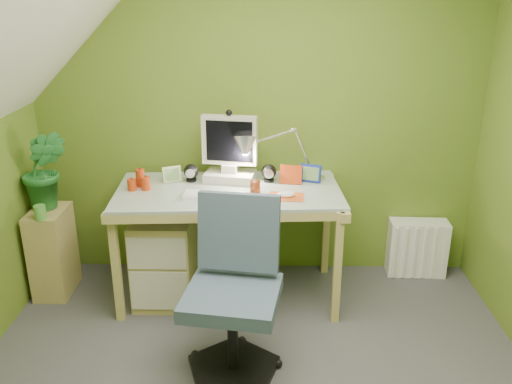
{
  "coord_description": "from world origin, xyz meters",
  "views": [
    {
      "loc": [
        0.05,
        -2.21,
        2.07
      ],
      "look_at": [
        0.0,
        1.0,
        0.85
      ],
      "focal_mm": 38.0,
      "sensor_mm": 36.0,
      "label": 1
    }
  ],
  "objects_px": {
    "side_ledge": "(53,252)",
    "potted_plant": "(45,170)",
    "radiator": "(417,248)",
    "desk_lamp": "(296,142)",
    "monitor": "(230,144)",
    "desk": "(230,243)",
    "task_chair": "(232,294)"
  },
  "relations": [
    {
      "from": "desk_lamp",
      "to": "side_ledge",
      "type": "relative_size",
      "value": 0.89
    },
    {
      "from": "potted_plant",
      "to": "task_chair",
      "type": "distance_m",
      "value": 1.65
    },
    {
      "from": "task_chair",
      "to": "potted_plant",
      "type": "bearing_deg",
      "value": 153.9
    },
    {
      "from": "monitor",
      "to": "task_chair",
      "type": "distance_m",
      "value": 1.17
    },
    {
      "from": "desk",
      "to": "task_chair",
      "type": "height_order",
      "value": "task_chair"
    },
    {
      "from": "side_ledge",
      "to": "radiator",
      "type": "relative_size",
      "value": 1.46
    },
    {
      "from": "desk",
      "to": "side_ledge",
      "type": "bearing_deg",
      "value": 176.32
    },
    {
      "from": "monitor",
      "to": "desk_lamp",
      "type": "bearing_deg",
      "value": 9.22
    },
    {
      "from": "desk",
      "to": "radiator",
      "type": "relative_size",
      "value": 3.46
    },
    {
      "from": "monitor",
      "to": "potted_plant",
      "type": "bearing_deg",
      "value": -165.45
    },
    {
      "from": "desk_lamp",
      "to": "radiator",
      "type": "height_order",
      "value": "desk_lamp"
    },
    {
      "from": "desk_lamp",
      "to": "task_chair",
      "type": "distance_m",
      "value": 1.24
    },
    {
      "from": "desk_lamp",
      "to": "task_chair",
      "type": "xyz_separation_m",
      "value": [
        -0.38,
        -1.03,
        -0.57
      ]
    },
    {
      "from": "desk_lamp",
      "to": "desk",
      "type": "bearing_deg",
      "value": -162.53
    },
    {
      "from": "desk",
      "to": "side_ledge",
      "type": "xyz_separation_m",
      "value": [
        -1.25,
        0.01,
        -0.08
      ]
    },
    {
      "from": "monitor",
      "to": "desk_lamp",
      "type": "relative_size",
      "value": 0.93
    },
    {
      "from": "desk_lamp",
      "to": "radiator",
      "type": "relative_size",
      "value": 1.3
    },
    {
      "from": "side_ledge",
      "to": "radiator",
      "type": "bearing_deg",
      "value": 6.59
    },
    {
      "from": "side_ledge",
      "to": "radiator",
      "type": "xyz_separation_m",
      "value": [
        2.66,
        0.31,
        -0.1
      ]
    },
    {
      "from": "side_ledge",
      "to": "potted_plant",
      "type": "xyz_separation_m",
      "value": [
        0.0,
        0.05,
        0.59
      ]
    },
    {
      "from": "desk",
      "to": "task_chair",
      "type": "relative_size",
      "value": 1.45
    },
    {
      "from": "task_chair",
      "to": "radiator",
      "type": "distance_m",
      "value": 1.8
    },
    {
      "from": "side_ledge",
      "to": "potted_plant",
      "type": "bearing_deg",
      "value": 85.37
    },
    {
      "from": "monitor",
      "to": "desk",
      "type": "bearing_deg",
      "value": -80.78
    },
    {
      "from": "monitor",
      "to": "side_ledge",
      "type": "height_order",
      "value": "monitor"
    },
    {
      "from": "monitor",
      "to": "desk_lamp",
      "type": "height_order",
      "value": "desk_lamp"
    },
    {
      "from": "monitor",
      "to": "task_chair",
      "type": "relative_size",
      "value": 0.51
    },
    {
      "from": "desk_lamp",
      "to": "task_chair",
      "type": "height_order",
      "value": "desk_lamp"
    },
    {
      "from": "side_ledge",
      "to": "potted_plant",
      "type": "height_order",
      "value": "potted_plant"
    },
    {
      "from": "monitor",
      "to": "task_chair",
      "type": "bearing_deg",
      "value": -77.01
    },
    {
      "from": "side_ledge",
      "to": "task_chair",
      "type": "distance_m",
      "value": 1.59
    },
    {
      "from": "desk_lamp",
      "to": "monitor",
      "type": "bearing_deg",
      "value": 175.66
    }
  ]
}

